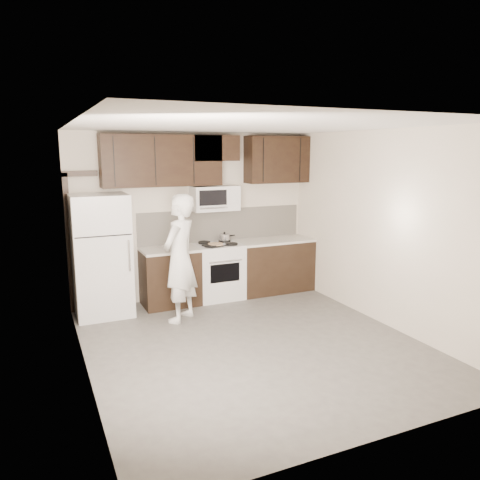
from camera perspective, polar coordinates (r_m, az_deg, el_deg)
floor at (r=6.08m, az=1.52°, el=-12.51°), size 4.50×4.50×0.00m
back_wall at (r=7.75m, az=-5.67°, el=2.92°), size 4.00×0.00×4.00m
ceiling at (r=5.59m, az=1.67°, el=13.80°), size 4.50×4.50×0.00m
counter_run at (r=7.85m, az=-0.64°, el=-3.59°), size 2.95×0.64×0.91m
stove at (r=7.73m, az=-2.70°, el=-3.78°), size 0.76×0.66×0.94m
backsplash at (r=7.93m, az=-2.19°, el=1.90°), size 2.90×0.02×0.54m
upper_cabinets at (r=7.58m, az=-3.86°, el=9.84°), size 3.48×0.35×0.78m
microwave at (r=7.63m, az=-3.10°, el=5.10°), size 0.76×0.42×0.40m
refrigerator at (r=7.13m, az=-16.54°, el=-1.84°), size 0.80×0.76×1.80m
door_trim at (r=7.35m, az=-19.88°, el=1.09°), size 0.50×0.08×2.12m
saucepan at (r=7.82m, az=-1.90°, el=0.28°), size 0.30×0.17×0.17m
baking_tray at (r=7.51m, az=-2.99°, el=-0.63°), size 0.43×0.37×0.02m
pizza at (r=7.50m, az=-2.99°, el=-0.50°), size 0.31×0.31×0.02m
person at (r=6.67m, az=-7.35°, el=-2.22°), size 0.78×0.78×1.83m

